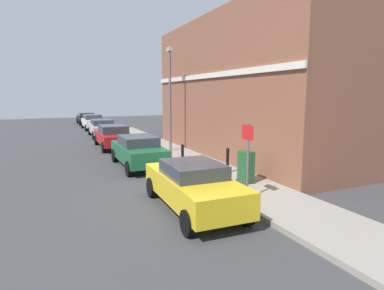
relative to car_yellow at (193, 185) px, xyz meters
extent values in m
plane|color=#38383A|center=(0.51, 1.64, -0.74)|extent=(80.00, 80.00, 0.00)
cube|color=gray|center=(2.50, 7.64, -0.66)|extent=(2.42, 30.00, 0.15)
cube|color=brown|center=(7.58, 6.55, 2.89)|extent=(7.74, 13.83, 7.26)
cube|color=silver|center=(3.67, 6.55, 3.50)|extent=(0.12, 13.83, 0.24)
cube|color=gold|center=(0.00, 0.00, -0.07)|extent=(1.79, 4.30, 0.69)
cube|color=#2D333D|center=(0.00, 0.01, 0.46)|extent=(1.53, 1.87, 0.41)
cylinder|color=black|center=(-0.75, 1.60, -0.42)|extent=(0.24, 0.65, 0.64)
cylinder|color=black|center=(0.83, 1.56, -0.42)|extent=(0.24, 0.65, 0.64)
cylinder|color=black|center=(-0.83, -1.56, -0.42)|extent=(0.24, 0.65, 0.64)
cylinder|color=black|center=(0.75, -1.60, -0.42)|extent=(0.24, 0.65, 0.64)
cube|color=#195933|center=(-0.02, 6.09, -0.07)|extent=(1.71, 4.22, 0.69)
cube|color=#2D333D|center=(-0.02, 6.09, 0.48)|extent=(1.51, 2.00, 0.44)
cylinder|color=black|center=(-0.82, 7.65, -0.42)|extent=(0.22, 0.64, 0.64)
cylinder|color=black|center=(0.79, 7.65, -0.42)|extent=(0.22, 0.64, 0.64)
cylinder|color=black|center=(-0.82, 4.53, -0.42)|extent=(0.22, 0.64, 0.64)
cylinder|color=black|center=(0.79, 4.54, -0.42)|extent=(0.22, 0.64, 0.64)
cube|color=maroon|center=(-0.06, 12.04, -0.11)|extent=(1.79, 4.33, 0.62)
cube|color=#2D333D|center=(-0.06, 11.99, 0.43)|extent=(1.57, 2.06, 0.50)
cylinder|color=black|center=(-0.90, 13.66, -0.42)|extent=(0.22, 0.64, 0.64)
cylinder|color=black|center=(0.78, 13.65, -0.42)|extent=(0.22, 0.64, 0.64)
cylinder|color=black|center=(-0.91, 10.43, -0.42)|extent=(0.22, 0.64, 0.64)
cylinder|color=black|center=(0.77, 10.43, -0.42)|extent=(0.22, 0.64, 0.64)
cube|color=#B7B7BC|center=(0.12, 17.83, -0.11)|extent=(1.80, 4.22, 0.62)
cube|color=#2D333D|center=(0.12, 17.77, 0.41)|extent=(1.56, 2.17, 0.46)
cylinder|color=black|center=(-0.67, 19.39, -0.42)|extent=(0.23, 0.64, 0.64)
cylinder|color=black|center=(0.96, 19.36, -0.42)|extent=(0.23, 0.64, 0.64)
cylinder|color=black|center=(-0.72, 16.30, -0.42)|extent=(0.23, 0.64, 0.64)
cylinder|color=black|center=(0.91, 16.27, -0.42)|extent=(0.23, 0.64, 0.64)
cube|color=silver|center=(0.14, 23.82, -0.09)|extent=(1.78, 4.24, 0.66)
cube|color=#2D333D|center=(0.14, 23.83, 0.44)|extent=(1.54, 2.11, 0.45)
cylinder|color=black|center=(-0.69, 25.36, -0.42)|extent=(0.23, 0.64, 0.64)
cylinder|color=black|center=(0.92, 25.39, -0.42)|extent=(0.23, 0.64, 0.64)
cylinder|color=black|center=(-0.63, 22.25, -0.42)|extent=(0.23, 0.64, 0.64)
cylinder|color=black|center=(0.97, 22.28, -0.42)|extent=(0.23, 0.64, 0.64)
cube|color=black|center=(0.17, 29.81, -0.12)|extent=(1.79, 4.31, 0.59)
cube|color=#2D333D|center=(0.17, 29.76, 0.35)|extent=(1.56, 2.00, 0.41)
cylinder|color=black|center=(-0.68, 31.41, -0.42)|extent=(0.23, 0.64, 0.64)
cylinder|color=black|center=(0.98, 31.42, -0.42)|extent=(0.23, 0.64, 0.64)
cylinder|color=black|center=(-0.65, 28.21, -0.42)|extent=(0.23, 0.64, 0.64)
cylinder|color=black|center=(1.01, 28.22, -0.42)|extent=(0.23, 0.64, 0.64)
cube|color=#1E4C28|center=(2.73, 1.39, -0.01)|extent=(0.40, 0.55, 1.15)
cube|color=#333333|center=(2.73, 1.39, -0.55)|extent=(0.46, 0.61, 0.08)
cylinder|color=black|center=(2.83, 2.87, -0.11)|extent=(0.12, 0.12, 0.95)
sphere|color=black|center=(2.83, 2.87, 0.38)|extent=(0.14, 0.14, 0.14)
cylinder|color=black|center=(1.54, 4.51, -0.11)|extent=(0.12, 0.12, 0.95)
sphere|color=black|center=(1.54, 4.51, 0.38)|extent=(0.14, 0.14, 0.14)
cylinder|color=#59595B|center=(1.73, -0.18, 0.56)|extent=(0.08, 0.08, 2.30)
cube|color=white|center=(1.71, -0.18, 1.46)|extent=(0.03, 0.56, 0.40)
cube|color=red|center=(1.69, -0.18, 1.46)|extent=(0.01, 0.60, 0.44)
cylinder|color=#59595B|center=(2.57, 8.84, 2.16)|extent=(0.14, 0.14, 5.50)
cube|color=#A5A599|center=(2.57, 8.84, 5.03)|extent=(0.20, 0.44, 0.20)
camera|label=1|loc=(-3.67, -8.11, 2.57)|focal=29.82mm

